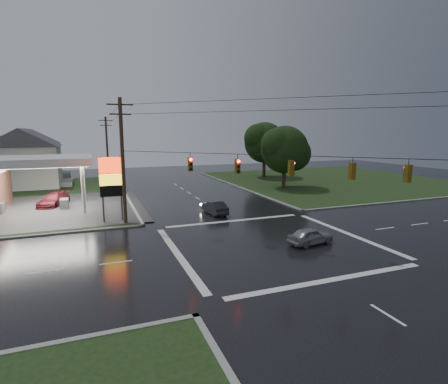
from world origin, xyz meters
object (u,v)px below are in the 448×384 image
object	(u,v)px
utility_pole_n	(107,148)
car_pump	(54,200)
pylon_sign	(111,178)
house_far	(31,153)
car_north	(215,207)
tree_ne_near	(285,150)
car_crossing	(311,236)
tree_ne_far	(265,143)
utility_pole_nw	(123,160)
house_near	(26,157)

from	to	relation	value
utility_pole_n	car_pump	world-z (taller)	utility_pole_n
pylon_sign	car_pump	size ratio (longest dim) A/B	1.23
pylon_sign	house_far	distance (m)	39.21
pylon_sign	car_north	xyz separation A→B (m)	(9.70, -0.26, -3.36)
tree_ne_near	car_pump	distance (m)	30.79
car_north	car_crossing	xyz separation A→B (m)	(3.44, -11.45, -0.05)
car_north	utility_pole_n	bearing A→B (deg)	-76.95
car_north	tree_ne_far	bearing A→B (deg)	-131.41
car_pump	pylon_sign	bearing A→B (deg)	-37.44
car_crossing	car_pump	bearing A→B (deg)	33.29
car_pump	house_far	bearing A→B (deg)	123.34
utility_pole_n	tree_ne_near	bearing A→B (deg)	-34.10
utility_pole_nw	car_crossing	size ratio (longest dim) A/B	3.09
tree_ne_near	car_crossing	bearing A→B (deg)	-116.37
tree_ne_near	car_pump	size ratio (longest dim) A/B	1.84
tree_ne_near	car_north	distance (m)	19.64
pylon_sign	car_pump	world-z (taller)	pylon_sign
utility_pole_nw	car_north	size ratio (longest dim) A/B	2.77
car_north	house_near	bearing A→B (deg)	-56.31
pylon_sign	house_near	xyz separation A→B (m)	(-10.45, 25.50, 0.39)
utility_pole_n	car_crossing	xyz separation A→B (m)	(12.14, -39.21, -4.86)
utility_pole_n	tree_ne_near	xyz separation A→B (m)	(23.64, -16.01, 0.09)
tree_ne_near	house_far	bearing A→B (deg)	144.23
utility_pole_nw	house_near	bearing A→B (deg)	113.37
tree_ne_far	tree_ne_near	bearing A→B (deg)	-104.07
house_far	tree_ne_far	xyz separation A→B (m)	(39.10, -14.01, 1.77)
car_pump	car_north	bearing A→B (deg)	-10.79
house_near	car_crossing	xyz separation A→B (m)	(23.59, -37.21, -3.80)
utility_pole_nw	car_crossing	distance (m)	16.97
house_near	car_pump	xyz separation A→B (m)	(4.75, -15.95, -3.70)
utility_pole_n	tree_ne_far	xyz separation A→B (m)	(26.65, -4.01, 0.71)
house_near	car_crossing	distance (m)	44.22
utility_pole_n	car_north	xyz separation A→B (m)	(8.70, -27.76, -4.81)
house_far	tree_ne_near	size ratio (longest dim) A/B	1.23
car_north	pylon_sign	bearing A→B (deg)	-5.91
utility_pole_nw	utility_pole_n	world-z (taller)	utility_pole_nw
tree_ne_near	tree_ne_far	size ratio (longest dim) A/B	0.92
house_near	car_crossing	size ratio (longest dim) A/B	3.10
pylon_sign	utility_pole_n	xyz separation A→B (m)	(1.00, 27.50, 1.46)
pylon_sign	house_near	bearing A→B (deg)	112.28
pylon_sign	utility_pole_nw	size ratio (longest dim) A/B	0.55
utility_pole_nw	pylon_sign	bearing A→B (deg)	135.00
utility_pole_n	car_crossing	bearing A→B (deg)	-72.80
pylon_sign	utility_pole_nw	world-z (taller)	utility_pole_nw
utility_pole_n	house_far	bearing A→B (deg)	141.23
car_crossing	car_pump	world-z (taller)	car_pump
house_near	house_far	size ratio (longest dim) A/B	1.00
car_north	car_pump	xyz separation A→B (m)	(-15.40, 9.82, 0.06)
utility_pole_nw	house_far	bearing A→B (deg)	107.92
utility_pole_n	tree_ne_far	distance (m)	26.96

